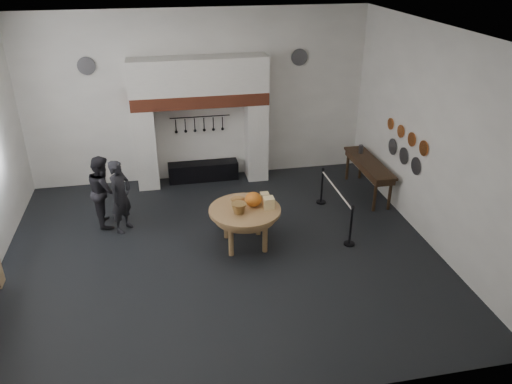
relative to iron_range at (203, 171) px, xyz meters
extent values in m
cube|color=black|center=(0.00, -3.72, -0.25)|extent=(9.00, 8.00, 0.02)
cube|color=silver|center=(0.00, -3.72, 4.25)|extent=(9.00, 8.00, 0.02)
cube|color=white|center=(0.00, 0.28, 2.00)|extent=(9.00, 0.02, 4.50)
cube|color=white|center=(0.00, -7.72, 2.00)|extent=(9.00, 0.02, 4.50)
cube|color=white|center=(4.50, -3.72, 2.00)|extent=(0.02, 8.00, 4.50)
cube|color=silver|center=(-1.48, -0.07, 0.82)|extent=(0.55, 0.70, 2.15)
cube|color=silver|center=(1.48, -0.07, 0.82)|extent=(0.55, 0.70, 2.15)
cube|color=#9E442B|center=(0.00, -0.07, 2.06)|extent=(3.50, 0.72, 0.32)
cube|color=silver|center=(0.00, -0.07, 2.67)|extent=(3.50, 0.70, 0.90)
cube|color=black|center=(0.00, 0.00, 0.00)|extent=(1.90, 0.45, 0.50)
cylinder|color=black|center=(0.00, 0.20, 1.50)|extent=(1.60, 0.02, 0.02)
cylinder|color=tan|center=(0.55, -3.50, 0.59)|extent=(1.66, 1.66, 0.07)
ellipsoid|color=orange|center=(0.75, -3.40, 0.78)|extent=(0.36, 0.36, 0.31)
cube|color=#FFE198|center=(1.05, -3.55, 0.74)|extent=(0.22, 0.22, 0.24)
cube|color=#DEC485|center=(1.03, -3.25, 0.72)|extent=(0.18, 0.18, 0.20)
cone|color=olive|center=(0.40, -3.65, 0.73)|extent=(0.35, 0.35, 0.22)
ellipsoid|color=#A87F3B|center=(0.45, -3.15, 0.69)|extent=(0.31, 0.18, 0.13)
imported|color=black|center=(-2.05, -2.35, 0.60)|extent=(0.68, 0.74, 1.70)
imported|color=black|center=(-2.45, -1.95, 0.59)|extent=(0.77, 0.92, 1.67)
cube|color=#352113|center=(4.10, -1.68, 0.62)|extent=(0.55, 2.20, 0.06)
cylinder|color=#515156|center=(4.10, -1.08, 0.76)|extent=(0.12, 0.12, 0.22)
cylinder|color=#C6662D|center=(4.46, -3.52, 1.70)|extent=(0.03, 0.34, 0.34)
cylinder|color=#C6662D|center=(4.46, -2.97, 1.70)|extent=(0.03, 0.32, 0.32)
cylinder|color=#C6662D|center=(4.46, -2.42, 1.70)|extent=(0.03, 0.30, 0.30)
cylinder|color=#C6662D|center=(4.46, -1.87, 1.70)|extent=(0.03, 0.28, 0.28)
cylinder|color=#4C4C51|center=(4.46, -3.32, 1.20)|extent=(0.03, 0.40, 0.40)
cylinder|color=#4C4C51|center=(4.46, -2.72, 1.20)|extent=(0.03, 0.40, 0.40)
cylinder|color=#4C4C51|center=(4.46, -2.12, 1.20)|extent=(0.03, 0.40, 0.40)
cylinder|color=#4C4C51|center=(-2.70, 0.24, 2.95)|extent=(0.44, 0.03, 0.44)
cylinder|color=#4C4C51|center=(2.70, 0.24, 2.95)|extent=(0.44, 0.03, 0.44)
cylinder|color=black|center=(2.78, -3.96, 0.20)|extent=(0.05, 0.05, 0.90)
cylinder|color=black|center=(2.78, -1.96, 0.20)|extent=(0.05, 0.05, 0.90)
cylinder|color=silver|center=(2.78, -2.96, 0.60)|extent=(0.04, 2.00, 0.04)
camera|label=1|loc=(-1.00, -12.61, 5.64)|focal=35.00mm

